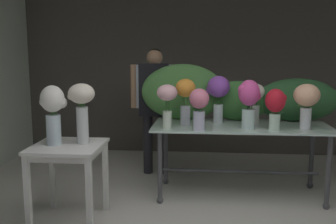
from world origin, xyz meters
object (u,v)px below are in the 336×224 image
object	(u,v)px
vase_sunset_peonies	(186,96)
vase_crimson_carnations	(275,106)
florist	(155,97)
vase_ivory_anemones	(254,100)
display_table_glass	(241,137)
vase_violet_stock	(218,92)
vase_fuchsia_ranunculus	(249,100)
vase_peach_dahlias	(307,100)
vase_blush_roses	(167,99)
vase_cream_lisianthus_tall	(82,105)
vase_rosy_lilies	(199,106)
vase_white_roses_tall	(53,111)
side_table_white	(68,156)

from	to	relation	value
vase_sunset_peonies	vase_crimson_carnations	xyz separation A→B (m)	(0.91, -0.20, -0.06)
florist	vase_ivory_anemones	bearing A→B (deg)	-28.34
display_table_glass	vase_ivory_anemones	xyz separation A→B (m)	(0.14, 0.07, 0.40)
vase_violet_stock	vase_ivory_anemones	xyz separation A→B (m)	(0.38, -0.04, -0.07)
vase_fuchsia_ranunculus	vase_crimson_carnations	world-z (taller)	vase_fuchsia_ranunculus
vase_peach_dahlias	vase_ivory_anemones	bearing A→B (deg)	153.78
display_table_glass	vase_sunset_peonies	size ratio (longest dim) A/B	3.80
display_table_glass	vase_violet_stock	world-z (taller)	vase_violet_stock
vase_blush_roses	vase_fuchsia_ranunculus	xyz separation A→B (m)	(0.83, 0.06, -0.01)
vase_fuchsia_ranunculus	vase_cream_lisianthus_tall	size ratio (longest dim) A/B	0.91
vase_rosy_lilies	vase_sunset_peonies	bearing A→B (deg)	118.29
vase_violet_stock	vase_sunset_peonies	distance (m)	0.39
vase_sunset_peonies	vase_crimson_carnations	bearing A→B (deg)	-12.21
vase_blush_roses	florist	bearing A→B (deg)	104.48
vase_violet_stock	vase_cream_lisianthus_tall	size ratio (longest dim) A/B	0.94
vase_white_roses_tall	vase_ivory_anemones	bearing A→B (deg)	25.07
vase_peach_dahlias	vase_crimson_carnations	distance (m)	0.33
side_table_white	vase_white_roses_tall	size ratio (longest dim) A/B	1.36
florist	vase_peach_dahlias	world-z (taller)	florist
vase_violet_stock	vase_rosy_lilies	distance (m)	0.49
vase_fuchsia_ranunculus	vase_rosy_lilies	xyz separation A→B (m)	(-0.50, -0.13, -0.05)
vase_violet_stock	vase_cream_lisianthus_tall	bearing A→B (deg)	-145.82
vase_ivory_anemones	vase_white_roses_tall	world-z (taller)	vase_white_roses_tall
display_table_glass	vase_peach_dahlias	size ratio (longest dim) A/B	4.07
side_table_white	vase_cream_lisianthus_tall	world-z (taller)	vase_cream_lisianthus_tall
vase_peach_dahlias	vase_rosy_lilies	world-z (taller)	vase_peach_dahlias
vase_cream_lisianthus_tall	vase_fuchsia_ranunculus	bearing A→B (deg)	19.53
vase_fuchsia_ranunculus	vase_crimson_carnations	xyz separation A→B (m)	(0.26, -0.05, -0.05)
florist	vase_rosy_lilies	xyz separation A→B (m)	(0.57, -1.02, 0.03)
side_table_white	vase_blush_roses	xyz separation A→B (m)	(0.86, 0.55, 0.47)
vase_white_roses_tall	vase_blush_roses	bearing A→B (deg)	29.43
vase_rosy_lilies	vase_fuchsia_ranunculus	bearing A→B (deg)	14.43
vase_cream_lisianthus_tall	vase_ivory_anemones	bearing A→B (deg)	26.53
side_table_white	vase_white_roses_tall	xyz separation A→B (m)	(-0.12, 0.00, 0.42)
vase_ivory_anemones	vase_white_roses_tall	xyz separation A→B (m)	(-1.89, -0.89, -0.01)
florist	vase_ivory_anemones	distance (m)	1.32
vase_sunset_peonies	vase_cream_lisianthus_tall	world-z (taller)	vase_cream_lisianthus_tall
florist	vase_ivory_anemones	world-z (taller)	florist
florist	vase_peach_dahlias	size ratio (longest dim) A/B	3.46
vase_violet_stock	vase_white_roses_tall	xyz separation A→B (m)	(-1.51, -0.92, -0.09)
vase_sunset_peonies	vase_cream_lisianthus_tall	bearing A→B (deg)	-142.49
vase_rosy_lilies	florist	bearing A→B (deg)	119.34
side_table_white	vase_ivory_anemones	xyz separation A→B (m)	(1.77, 0.89, 0.43)
florist	vase_violet_stock	xyz separation A→B (m)	(0.78, -0.59, 0.13)
florist	display_table_glass	bearing A→B (deg)	-34.21
vase_blush_roses	vase_rosy_lilies	distance (m)	0.34
vase_peach_dahlias	vase_rosy_lilies	size ratio (longest dim) A/B	1.10
vase_ivory_anemones	vase_cream_lisianthus_tall	distance (m)	1.84
side_table_white	vase_fuchsia_ranunculus	distance (m)	1.86
display_table_glass	vase_crimson_carnations	bearing A→B (deg)	-38.48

